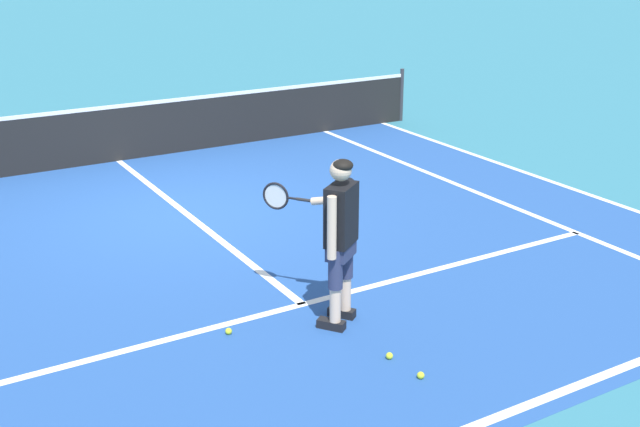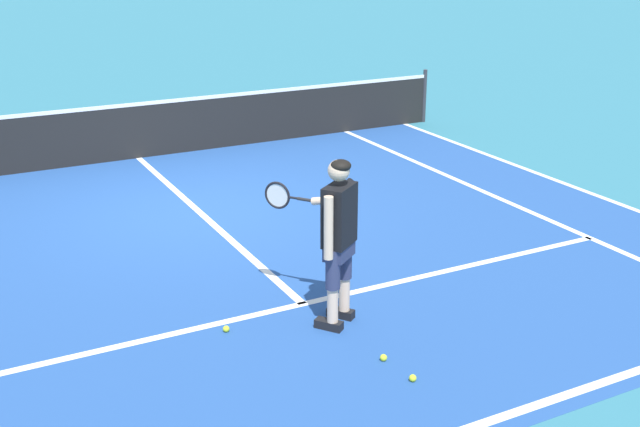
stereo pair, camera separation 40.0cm
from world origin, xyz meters
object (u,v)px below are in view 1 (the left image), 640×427
at_px(tennis_player, 339,231).
at_px(tennis_ball_mid_court, 389,356).
at_px(tennis_ball_near_feet, 229,331).
at_px(tennis_ball_by_baseline, 421,375).

relative_size(tennis_player, tennis_ball_mid_court, 25.95).
bearing_deg(tennis_player, tennis_ball_mid_court, -88.29).
relative_size(tennis_ball_near_feet, tennis_ball_mid_court, 1.00).
xyz_separation_m(tennis_player, tennis_ball_by_baseline, (0.07, -1.28, -0.96)).
distance_m(tennis_ball_by_baseline, tennis_ball_mid_court, 0.42).
xyz_separation_m(tennis_ball_near_feet, tennis_ball_mid_court, (1.08, -1.19, 0.00)).
bearing_deg(tennis_ball_near_feet, tennis_ball_by_baseline, -55.12).
bearing_deg(tennis_player, tennis_ball_by_baseline, -86.98).
height_order(tennis_player, tennis_ball_near_feet, tennis_player).
relative_size(tennis_player, tennis_ball_by_baseline, 25.95).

